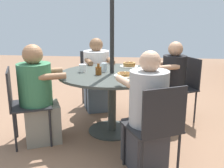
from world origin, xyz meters
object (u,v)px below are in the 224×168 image
at_px(patio_chair_south, 182,84).
at_px(pancake_plate_c, 153,73).
at_px(diner_north, 39,99).
at_px(syrup_bottle, 98,71).
at_px(patio_chair_north, 23,101).
at_px(diner_east, 147,117).
at_px(diner_west, 97,78).
at_px(pancake_plate_a, 129,65).
at_px(diner_south, 172,85).
at_px(patio_table, 112,83).
at_px(drinking_glass_a, 143,67).
at_px(coffee_cup, 83,68).
at_px(patio_chair_east, 156,125).
at_px(drinking_glass_b, 104,67).
at_px(patio_chair_west, 95,74).
at_px(pancake_plate_b, 125,75).

height_order(patio_chair_south, pancake_plate_c, patio_chair_south).
distance_m(diner_north, syrup_bottle, 0.76).
bearing_deg(patio_chair_north, diner_east, 51.53).
distance_m(patio_chair_north, diner_west, 1.40).
xyz_separation_m(diner_east, pancake_plate_a, (-1.19, -0.22, 0.26)).
height_order(diner_south, pancake_plate_c, diner_south).
height_order(patio_table, pancake_plate_c, pancake_plate_c).
bearing_deg(diner_north, diner_south, 92.13).
bearing_deg(drinking_glass_a, coffee_cup, -79.40).
xyz_separation_m(patio_chair_east, drinking_glass_b, (-1.01, -0.60, 0.30)).
bearing_deg(pancake_plate_c, patio_chair_west, -139.57).
height_order(patio_chair_north, syrup_bottle, syrup_bottle).
xyz_separation_m(syrup_bottle, drinking_glass_b, (-0.19, 0.04, 0.00)).
relative_size(pancake_plate_c, coffee_cup, 2.55).
relative_size(patio_chair_south, drinking_glass_a, 8.07).
xyz_separation_m(patio_chair_east, diner_west, (-1.74, -0.82, -0.02)).
distance_m(pancake_plate_c, syrup_bottle, 0.64).
distance_m(patio_chair_west, coffee_cup, 1.00).
height_order(diner_east, syrup_bottle, diner_east).
relative_size(patio_table, pancake_plate_a, 5.29).
xyz_separation_m(patio_chair_north, syrup_bottle, (-0.33, 0.81, 0.30)).
relative_size(diner_north, drinking_glass_a, 10.47).
distance_m(diner_south, diner_west, 1.16).
distance_m(patio_chair_north, patio_chair_east, 1.53).
xyz_separation_m(patio_chair_south, coffee_cup, (0.48, -1.29, 0.29)).
distance_m(diner_east, diner_west, 1.75).
bearing_deg(pancake_plate_c, syrup_bottle, -85.39).
bearing_deg(patio_table, diner_east, 27.86).
xyz_separation_m(drinking_glass_a, drinking_glass_b, (0.08, -0.49, -0.00)).
xyz_separation_m(diner_south, patio_chair_west, (-0.55, -1.16, 0.00)).
height_order(patio_chair_west, pancake_plate_b, patio_chair_west).
bearing_deg(patio_chair_west, pancake_plate_c, 108.77).
height_order(patio_chair_east, diner_west, diner_west).
xyz_separation_m(patio_chair_south, diner_west, (-0.31, -1.25, -0.02)).
distance_m(patio_chair_west, pancake_plate_a, 0.85).
bearing_deg(pancake_plate_b, pancake_plate_c, 106.13).
height_order(diner_north, syrup_bottle, diner_north).
bearing_deg(patio_chair_east, patio_chair_west, 86.90).
bearing_deg(pancake_plate_a, patio_chair_south, 97.27).
xyz_separation_m(pancake_plate_a, pancake_plate_c, (0.47, 0.30, -0.01)).
distance_m(diner_east, patio_chair_south, 1.38).
bearing_deg(pancake_plate_a, patio_chair_north, -53.52).
relative_size(diner_north, patio_chair_west, 1.30).
height_order(syrup_bottle, drinking_glass_b, syrup_bottle).
bearing_deg(coffee_cup, drinking_glass_a, 100.60).
distance_m(patio_chair_south, pancake_plate_c, 0.76).
xyz_separation_m(diner_west, pancake_plate_a, (0.40, 0.51, 0.29)).
relative_size(patio_table, pancake_plate_c, 5.29).
relative_size(diner_north, pancake_plate_c, 4.62).
bearing_deg(patio_chair_east, pancake_plate_a, 74.87).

